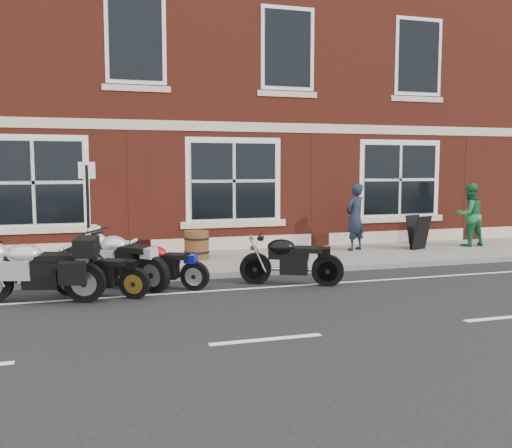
# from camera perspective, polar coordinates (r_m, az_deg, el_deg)

# --- Properties ---
(ground) EXTENTS (80.00, 80.00, 0.00)m
(ground) POSITION_cam_1_polar(r_m,az_deg,el_deg) (10.76, -3.90, -6.90)
(ground) COLOR black
(ground) RESTS_ON ground
(sidewalk) EXTENTS (30.00, 3.00, 0.12)m
(sidewalk) POSITION_cam_1_polar(r_m,az_deg,el_deg) (13.63, -6.72, -3.96)
(sidewalk) COLOR slate
(sidewalk) RESTS_ON ground
(kerb) EXTENTS (30.00, 0.16, 0.12)m
(kerb) POSITION_cam_1_polar(r_m,az_deg,el_deg) (12.10, -5.40, -5.19)
(kerb) COLOR slate
(kerb) RESTS_ON ground
(pub_building) EXTENTS (24.00, 12.00, 12.00)m
(pub_building) POSITION_cam_1_polar(r_m,az_deg,el_deg) (21.18, -10.61, 15.60)
(pub_building) COLOR maroon
(pub_building) RESTS_ON ground
(moto_touring_silver) EXTENTS (2.26, 0.84, 1.52)m
(moto_touring_silver) POSITION_cam_1_polar(r_m,az_deg,el_deg) (10.63, -21.26, -4.04)
(moto_touring_silver) COLOR black
(moto_touring_silver) RESTS_ON ground
(moto_sport_red) EXTENTS (1.61, 1.11, 0.83)m
(moto_sport_red) POSITION_cam_1_polar(r_m,az_deg,el_deg) (11.23, -9.31, -3.94)
(moto_sport_red) COLOR black
(moto_sport_red) RESTS_ON ground
(moto_sport_black) EXTENTS (1.69, 1.00, 0.84)m
(moto_sport_black) POSITION_cam_1_polar(r_m,az_deg,el_deg) (10.72, -15.37, -4.52)
(moto_sport_black) COLOR black
(moto_sport_black) RESTS_ON ground
(moto_sport_silver) EXTENTS (1.56, 1.83, 1.02)m
(moto_sport_silver) POSITION_cam_1_polar(r_m,az_deg,el_deg) (11.43, -13.10, -3.29)
(moto_sport_silver) COLOR black
(moto_sport_silver) RESTS_ON ground
(moto_naked_black) EXTENTS (1.94, 0.99, 0.93)m
(moto_naked_black) POSITION_cam_1_polar(r_m,az_deg,el_deg) (11.39, 3.35, -3.44)
(moto_naked_black) COLOR black
(moto_naked_black) RESTS_ON ground
(pedestrian_left) EXTENTS (0.78, 0.67, 1.79)m
(pedestrian_left) POSITION_cam_1_polar(r_m,az_deg,el_deg) (15.41, 9.87, 0.70)
(pedestrian_left) COLOR black
(pedestrian_left) RESTS_ON sidewalk
(pedestrian_right) EXTENTS (0.87, 0.68, 1.76)m
(pedestrian_right) POSITION_cam_1_polar(r_m,az_deg,el_deg) (17.10, 20.56, 0.87)
(pedestrian_right) COLOR #1C6336
(pedestrian_right) RESTS_ON sidewalk
(a_board_sign) EXTENTS (0.64, 0.52, 0.92)m
(a_board_sign) POSITION_cam_1_polar(r_m,az_deg,el_deg) (16.04, 15.90, -0.79)
(a_board_sign) COLOR black
(a_board_sign) RESTS_ON sidewalk
(barrel_planter) EXTENTS (0.62, 0.62, 0.69)m
(barrel_planter) POSITION_cam_1_polar(r_m,az_deg,el_deg) (13.87, -5.96, -2.10)
(barrel_planter) COLOR #482013
(barrel_planter) RESTS_ON sidewalk
(parking_sign) EXTENTS (0.32, 0.10, 2.33)m
(parking_sign) POSITION_cam_1_polar(r_m,az_deg,el_deg) (11.82, -16.45, 1.20)
(parking_sign) COLOR black
(parking_sign) RESTS_ON sidewalk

